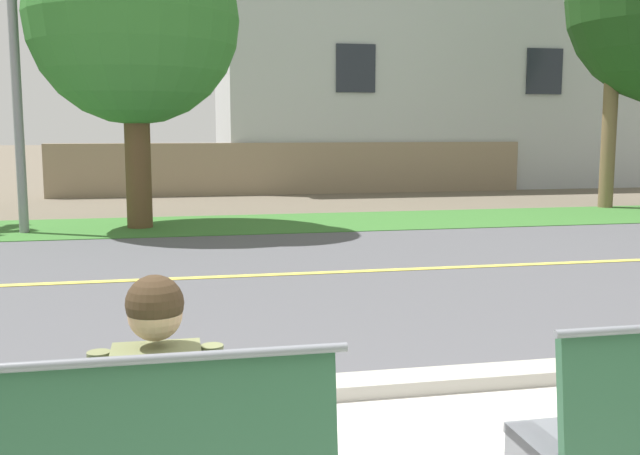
# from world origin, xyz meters

# --- Properties ---
(ground_plane) EXTENTS (140.00, 140.00, 0.00)m
(ground_plane) POSITION_xyz_m (0.00, 8.00, 0.00)
(ground_plane) COLOR #665B4C
(curb_edge) EXTENTS (44.00, 0.30, 0.11)m
(curb_edge) POSITION_xyz_m (0.00, 2.35, 0.06)
(curb_edge) COLOR #ADA89E
(curb_edge) RESTS_ON ground_plane
(street_asphalt) EXTENTS (52.00, 8.00, 0.01)m
(street_asphalt) POSITION_xyz_m (0.00, 6.50, 0.00)
(street_asphalt) COLOR #515156
(street_asphalt) RESTS_ON ground_plane
(road_centre_line) EXTENTS (48.00, 0.14, 0.01)m
(road_centre_line) POSITION_xyz_m (0.00, 6.50, 0.01)
(road_centre_line) COLOR #E0CC4C
(road_centre_line) RESTS_ON ground_plane
(far_verge_grass) EXTENTS (48.00, 2.80, 0.02)m
(far_verge_grass) POSITION_xyz_m (0.00, 11.36, 0.01)
(far_verge_grass) COLOR #38702D
(far_verge_grass) RESTS_ON ground_plane
(seated_person_olive) EXTENTS (0.52, 0.68, 1.25)m
(seated_person_olive) POSITION_xyz_m (-1.14, 0.60, 0.68)
(seated_person_olive) COLOR #333D56
(seated_person_olive) RESTS_ON ground_plane
(shade_tree_left) EXTENTS (3.70, 3.70, 6.11)m
(shade_tree_left) POSITION_xyz_m (-1.51, 11.17, 3.97)
(shade_tree_left) COLOR brown
(shade_tree_left) RESTS_ON ground_plane
(garden_wall) EXTENTS (13.00, 0.36, 1.40)m
(garden_wall) POSITION_xyz_m (2.27, 17.50, 0.70)
(garden_wall) COLOR gray
(garden_wall) RESTS_ON ground_plane
(house_across_street) EXTENTS (13.46, 6.91, 6.80)m
(house_across_street) POSITION_xyz_m (6.78, 20.70, 3.44)
(house_across_street) COLOR #B7BCC1
(house_across_street) RESTS_ON ground_plane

